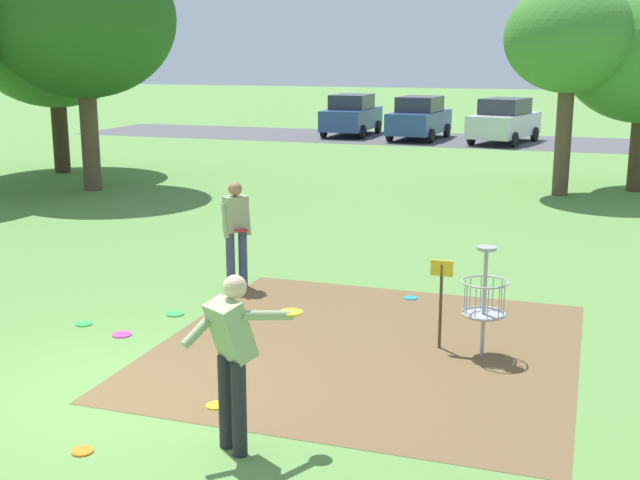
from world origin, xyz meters
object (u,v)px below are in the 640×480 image
Objects in this scene: parked_car_center_right at (504,121)px; frisbee_far_right at (411,298)px; parked_car_center_left at (419,118)px; frisbee_scattered_a at (216,405)px; disc_golf_basket at (480,297)px; frisbee_near_basket at (83,451)px; player_throwing at (233,352)px; player_foreground_watching at (236,228)px; tree_near_left at (82,19)px; tree_near_right at (53,34)px; frisbee_mid_grass at (122,335)px; frisbee_by_tee at (84,324)px; frisbee_far_left at (175,314)px; parked_car_leftmost at (352,115)px; tree_mid_left at (570,39)px.

frisbee_far_right is at bearing -87.27° from parked_car_center_right.
frisbee_scattered_a is at bearing -82.56° from parked_car_center_left.
disc_golf_basket is 2.54m from frisbee_far_right.
player_throwing is at bearing 20.19° from frisbee_near_basket.
player_foreground_watching is 11.24m from tree_near_left.
parked_car_center_left is 3.66m from parked_car_center_right.
tree_near_right is at bearing 130.52° from frisbee_scattered_a.
frisbee_scattered_a is (-1.12, -4.48, 0.00)m from frisbee_far_right.
frisbee_mid_grass is (-0.52, -2.57, -0.96)m from player_foreground_watching.
frisbee_mid_grass is at bearing 115.68° from frisbee_near_basket.
frisbee_far_right is at bearing 75.94° from frisbee_scattered_a.
parked_car_center_left reaches higher than frisbee_near_basket.
frisbee_scattered_a is at bearing -104.06° from frisbee_far_right.
parked_car_center_left is (-4.73, 23.18, 0.91)m from frisbee_far_right.
frisbee_near_basket is 3.82m from frisbee_by_tee.
parked_car_center_right is at bearing -5.22° from parked_car_center_left.
frisbee_by_tee is 25.67m from parked_car_center_right.
parked_car_center_right is (1.95, 24.69, 0.91)m from frisbee_far_left.
frisbee_mid_grass is 0.04× the size of tree_near_right.
parked_car_center_right reaches higher than frisbee_scattered_a.
parked_car_center_right is (1.67, 23.13, -0.05)m from player_foreground_watching.
player_foreground_watching is 2.94m from frisbee_far_right.
player_throwing is (-1.82, -3.24, 0.23)m from disc_golf_basket.
parked_car_leftmost is (-4.71, 26.74, 0.91)m from frisbee_mid_grass.
player_foreground_watching is at bearing 99.21° from frisbee_near_basket.
disc_golf_basket reaches higher than frisbee_far_left.
frisbee_far_right and frisbee_scattered_a have the same top height.
frisbee_scattered_a is (0.75, 1.32, 0.00)m from frisbee_near_basket.
tree_mid_left reaches higher than parked_car_leftmost.
tree_near_left is 17.31m from parked_car_leftmost.
frisbee_near_basket is 19.72m from tree_near_right.
parked_car_center_right is (12.17, 13.11, -3.29)m from tree_near_right.
parked_car_center_left is (8.53, 13.44, -3.29)m from tree_near_right.
player_foreground_watching is 1.85m from frisbee_far_left.
frisbee_mid_grass is at bearing -80.01° from parked_car_leftmost.
tree_near_left is (-7.66, 7.42, 3.56)m from player_foreground_watching.
frisbee_mid_grass is at bearing -101.51° from player_foreground_watching.
tree_near_left reaches higher than player_throwing.
frisbee_scattered_a is (-2.42, -2.42, -0.74)m from disc_golf_basket.
tree_mid_left is at bearing 15.12° from tree_near_left.
tree_mid_left is at bearing -54.20° from parked_car_leftmost.
frisbee_near_basket is (-3.16, -3.74, -0.74)m from disc_golf_basket.
player_throwing is 0.31× the size of tree_mid_left.
frisbee_far_left is 0.06× the size of parked_car_leftmost.
tree_near_right is at bearing 128.41° from frisbee_mid_grass.
frisbee_by_tee is 1.07× the size of frisbee_scattered_a.
frisbee_near_basket is 16.15m from tree_near_left.
disc_golf_basket is at bearing 45.01° from frisbee_scattered_a.
frisbee_far_right is 16.98m from tree_near_right.
disc_golf_basket is 0.32× the size of parked_car_center_left.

